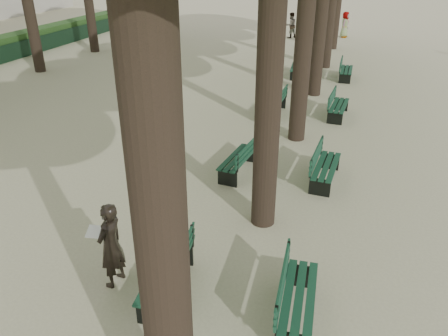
# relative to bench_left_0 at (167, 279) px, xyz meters

# --- Properties ---
(ground) EXTENTS (120.00, 120.00, 0.00)m
(ground) POSITION_rel_bench_left_0_xyz_m (-0.37, -0.33, -0.27)
(ground) COLOR #B6B18A
(ground) RESTS_ON ground
(bench_left_0) EXTENTS (0.75, 1.85, 0.92)m
(bench_left_0) POSITION_rel_bench_left_0_xyz_m (0.00, 0.00, 0.00)
(bench_left_0) COLOR black
(bench_left_0) RESTS_ON ground
(bench_left_1) EXTENTS (0.77, 1.85, 0.92)m
(bench_left_1) POSITION_rel_bench_left_0_xyz_m (-0.00, 4.81, 0.00)
(bench_left_1) COLOR black
(bench_left_1) RESTS_ON ground
(bench_left_2) EXTENTS (0.66, 1.83, 0.92)m
(bench_left_2) POSITION_rel_bench_left_0_xyz_m (0.00, 9.76, 0.00)
(bench_left_2) COLOR black
(bench_left_2) RESTS_ON ground
(bench_left_3) EXTENTS (0.71, 1.84, 0.92)m
(bench_left_3) POSITION_rel_bench_left_0_xyz_m (0.00, 15.39, 0.00)
(bench_left_3) COLOR black
(bench_left_3) RESTS_ON ground
(bench_right_0) EXTENTS (0.66, 1.83, 0.92)m
(bench_right_0) POSITION_rel_bench_left_0_xyz_m (2.27, 0.04, 0.00)
(bench_right_0) COLOR black
(bench_right_0) RESTS_ON ground
(bench_right_1) EXTENTS (0.69, 1.84, 0.92)m
(bench_right_1) POSITION_rel_bench_left_0_xyz_m (2.27, 4.98, 0.00)
(bench_right_1) COLOR black
(bench_right_1) RESTS_ON ground
(bench_right_2) EXTENTS (0.70, 1.84, 0.92)m
(bench_right_2) POSITION_rel_bench_left_0_xyz_m (2.27, 10.12, 0.00)
(bench_right_2) COLOR black
(bench_right_2) RESTS_ON ground
(bench_right_3) EXTENTS (0.57, 1.80, 0.92)m
(bench_right_3) POSITION_rel_bench_left_0_xyz_m (2.27, 15.56, 0.00)
(bench_right_3) COLOR black
(bench_right_3) RESTS_ON ground
(man_with_map) EXTENTS (0.64, 0.69, 1.64)m
(man_with_map) POSITION_rel_bench_left_0_xyz_m (-1.00, -0.05, 0.55)
(man_with_map) COLOR black
(man_with_map) RESTS_ON ground
(pedestrian_a) EXTENTS (0.80, 0.81, 1.67)m
(pedestrian_a) POSITION_rel_bench_left_0_xyz_m (-1.94, 25.58, 0.56)
(pedestrian_a) COLOR #262628
(pedestrian_a) RESTS_ON ground
(pedestrian_d) EXTENTS (0.52, 0.88, 1.69)m
(pedestrian_d) POSITION_rel_bench_left_0_xyz_m (1.58, 26.88, 0.57)
(pedestrian_d) COLOR #262628
(pedestrian_d) RESTS_ON ground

